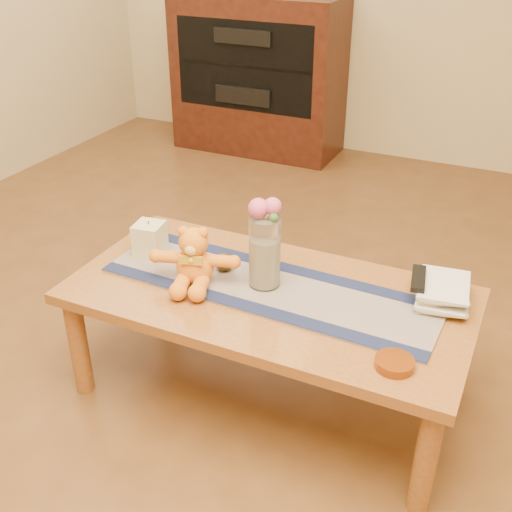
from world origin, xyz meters
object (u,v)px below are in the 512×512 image
at_px(glass_vase, 265,252).
at_px(tv_remote, 418,278).
at_px(teddy_bear, 195,256).
at_px(book_bottom, 416,296).
at_px(pillar_candle, 150,239).
at_px(bronze_ball, 224,262).
at_px(amber_dish, 394,363).

height_order(glass_vase, tv_remote, glass_vase).
distance_m(teddy_bear, book_bottom, 0.78).
xyz_separation_m(pillar_candle, bronze_ball, (0.32, 0.01, -0.03)).
height_order(teddy_bear, bronze_ball, teddy_bear).
bearing_deg(book_bottom, amber_dish, -99.14).
bearing_deg(glass_vase, tv_remote, 15.42).
xyz_separation_m(pillar_candle, book_bottom, (0.99, 0.13, -0.06)).
distance_m(pillar_candle, tv_remote, 1.00).
distance_m(teddy_bear, bronze_ball, 0.14).
xyz_separation_m(teddy_bear, glass_vase, (0.23, 0.09, 0.03)).
xyz_separation_m(bronze_ball, book_bottom, (0.68, 0.12, -0.03)).
height_order(teddy_bear, amber_dish, teddy_bear).
bearing_deg(teddy_bear, glass_vase, 4.06).
relative_size(bronze_ball, tv_remote, 0.43).
bearing_deg(tv_remote, book_bottom, 90.00).
xyz_separation_m(bronze_ball, tv_remote, (0.68, 0.11, 0.04)).
relative_size(teddy_bear, tv_remote, 1.89).
relative_size(book_bottom, tv_remote, 1.39).
bearing_deg(pillar_candle, book_bottom, 7.54).
relative_size(glass_vase, amber_dish, 2.24).
bearing_deg(bronze_ball, tv_remote, 9.44).
bearing_deg(book_bottom, bronze_ball, 177.28).
distance_m(teddy_bear, amber_dish, 0.78).
distance_m(pillar_candle, glass_vase, 0.49).
xyz_separation_m(glass_vase, bronze_ball, (-0.17, 0.03, -0.10)).
height_order(pillar_candle, tv_remote, pillar_candle).
bearing_deg(pillar_candle, amber_dish, -14.52).
relative_size(teddy_bear, glass_vase, 1.16).
bearing_deg(amber_dish, bronze_ball, 158.82).
bearing_deg(pillar_candle, tv_remote, 6.97).
distance_m(teddy_bear, pillar_candle, 0.28).
relative_size(bronze_ball, amber_dish, 0.59).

